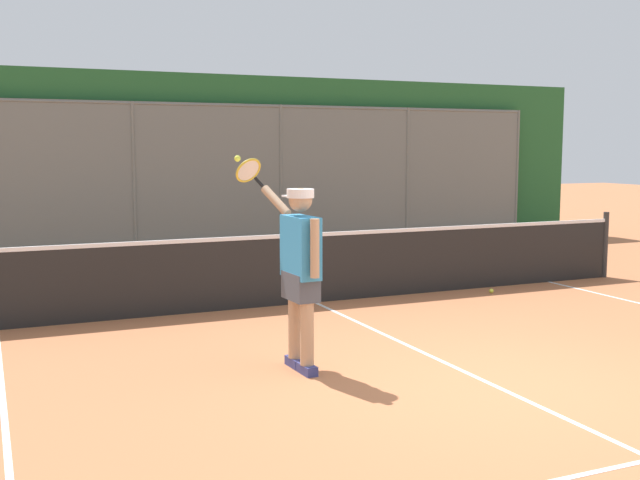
{
  "coord_description": "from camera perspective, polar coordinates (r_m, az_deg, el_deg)",
  "views": [
    {
      "loc": [
        4.09,
        5.4,
        2.11
      ],
      "look_at": [
        0.56,
        -2.66,
        1.05
      ],
      "focal_mm": 43.19,
      "sensor_mm": 36.0,
      "label": 1
    }
  ],
  "objects": [
    {
      "name": "fence_backdrop",
      "position": [
        15.87,
        -8.77,
        5.53
      ],
      "size": [
        17.78,
        1.37,
        3.55
      ],
      "color": "slate",
      "rests_on": "ground"
    },
    {
      "name": "tennis_player",
      "position": [
        7.23,
        -1.54,
        -1.75
      ],
      "size": [
        0.52,
        1.42,
        2.03
      ],
      "rotation": [
        0.0,
        0.0,
        -1.53
      ],
      "color": "navy",
      "rests_on": "ground"
    },
    {
      "name": "tennis_net",
      "position": [
        10.49,
        -0.4,
        -1.99
      ],
      "size": [
        10.41,
        0.09,
        1.07
      ],
      "color": "#2D2D2D",
      "rests_on": "ground"
    },
    {
      "name": "ground_plane",
      "position": [
        7.1,
        13.07,
        -10.61
      ],
      "size": [
        60.0,
        60.0,
        0.0
      ],
      "primitive_type": "plane",
      "color": "#B76B42"
    },
    {
      "name": "tennis_ball_mid_court",
      "position": [
        11.5,
        12.58,
        -3.7
      ],
      "size": [
        0.07,
        0.07,
        0.07
      ],
      "primitive_type": "sphere",
      "color": "#D6E042",
      "rests_on": "ground"
    }
  ]
}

